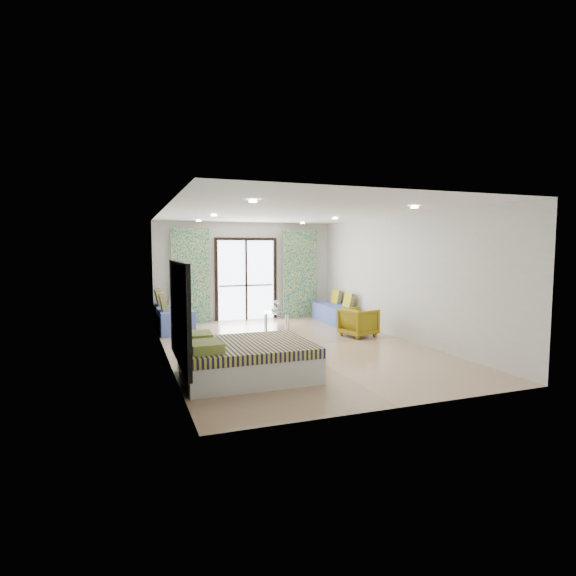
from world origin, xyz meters
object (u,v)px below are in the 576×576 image
object	(u,v)px
coffee_table	(277,314)
bed	(245,359)
daybed_left	(173,318)
armchair	(359,321)
daybed_right	(335,313)

from	to	relation	value
coffee_table	bed	bearing A→B (deg)	-115.18
daybed_left	coffee_table	world-z (taller)	daybed_left
bed	armchair	world-z (taller)	armchair
bed	daybed_right	bearing A→B (deg)	49.41
daybed_left	daybed_right	distance (m)	4.25
coffee_table	armchair	distance (m)	2.14
daybed_left	daybed_right	xyz separation A→B (m)	(4.23, -0.32, -0.05)
coffee_table	daybed_left	bearing A→B (deg)	164.85
daybed_right	bed	bearing A→B (deg)	-128.83
daybed_left	armchair	xyz separation A→B (m)	(3.87, -2.26, 0.05)
armchair	bed	bearing A→B (deg)	110.05
daybed_right	coffee_table	size ratio (longest dim) A/B	2.25
coffee_table	armchair	bearing A→B (deg)	-48.42
armchair	daybed_right	bearing A→B (deg)	-25.48
bed	armchair	size ratio (longest dim) A/B	2.78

